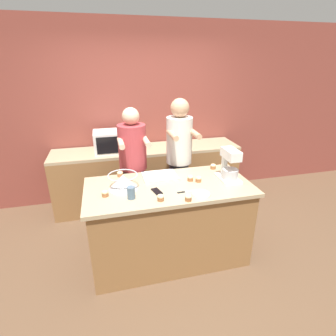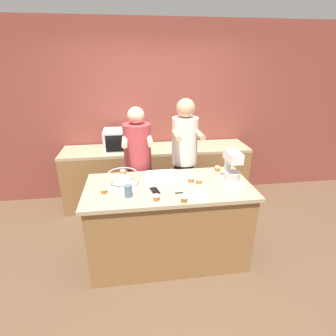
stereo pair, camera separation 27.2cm
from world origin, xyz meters
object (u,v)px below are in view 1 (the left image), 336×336
Objects in this scene: stand_mixer at (229,167)px; mixing_bowl at (123,181)px; cell_phone at (157,191)px; microwave_oven at (113,141)px; person_right at (179,162)px; baking_tray at (160,176)px; person_left at (134,171)px; cupcake_5 at (161,197)px; cupcake_4 at (190,178)px; cupcake_0 at (199,179)px; cupcake_3 at (105,193)px; knife at (186,192)px; cupcake_1 at (120,174)px; cupcake_2 at (188,198)px; cupcake_6 at (213,166)px; drinking_glass at (131,193)px; small_plate at (201,194)px.

mixing_bowl is at bearing 176.62° from stand_mixer.
stand_mixer is 0.84m from cell_phone.
person_right is at bearing -41.43° from microwave_oven.
person_right is 4.54× the size of baking_tray.
baking_tray is (0.25, -0.39, 0.07)m from person_left.
person_right is 1.02m from cupcake_5.
cupcake_5 reaches higher than cell_phone.
cupcake_4 is at bearing -45.82° from person_left.
person_left is at bearing 122.25° from baking_tray.
mixing_bowl is at bearing 177.57° from cupcake_0.
cupcake_3 is 1.00× the size of cupcake_4.
person_right is 26.49× the size of cupcake_0.
microwave_oven is 1.56m from cupcake_0.
person_left is 0.92m from knife.
cupcake_4 is at bearing -93.83° from person_right.
cupcake_2 is (0.58, -0.71, 0.00)m from cupcake_1.
cupcake_3 is 1.00× the size of cupcake_5.
baking_tray is at bearing -173.08° from cupcake_6.
baking_tray is (-0.34, -0.39, 0.02)m from person_right.
person_left is 0.47m from baking_tray.
cupcake_0 is at bearing 14.44° from drinking_glass.
person_left is 25.19× the size of cupcake_2.
cupcake_6 is at bearing 51.38° from cupcake_2.
microwave_oven reaches higher than drinking_glass.
cupcake_2 is 1.00× the size of cupcake_4.
person_right reaches higher than cupcake_0.
person_right is 0.96m from mixing_bowl.
stand_mixer is 5.44× the size of cupcake_0.
small_plate is 2.65× the size of cupcake_4.
drinking_glass is at bearing -171.62° from stand_mixer.
cupcake_2 is at bearing -149.60° from stand_mixer.
small_plate is at bearing -12.24° from cupcake_3.
cupcake_6 reaches higher than small_plate.
cupcake_2 is at bearing -101.31° from person_right.
cupcake_0 is 1.00× the size of cupcake_6.
baking_tray is 1.72× the size of knife.
drinking_glass is 0.55m from knife.
microwave_oven is 8.10× the size of cupcake_5.
person_right is 26.49× the size of cupcake_6.
small_plate is at bearing -23.98° from mixing_bowl.
drinking_glass is 1.16m from cupcake_6.
cupcake_1 is (-0.01, 0.31, -0.05)m from mixing_bowl.
person_left is at bearing 146.16° from stand_mixer.
cupcake_3 reaches higher than baking_tray.
person_right is 7.82× the size of knife.
person_left is 0.33m from cupcake_1.
cupcake_1 is at bearing 138.56° from knife.
person_right is 4.87× the size of stand_mixer.
cupcake_6 is (1.05, 0.49, -0.03)m from drinking_glass.
person_left reaches higher than small_plate.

